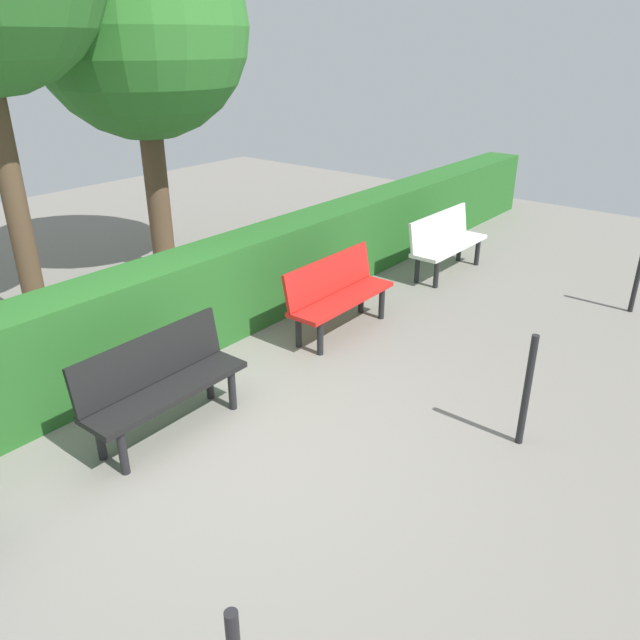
% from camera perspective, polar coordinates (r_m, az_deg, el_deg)
% --- Properties ---
extents(ground_plane, '(19.73, 19.73, 0.00)m').
position_cam_1_polar(ground_plane, '(5.24, -8.07, -11.66)').
color(ground_plane, gray).
extents(bench_white, '(1.51, 0.48, 0.86)m').
position_cam_1_polar(bench_white, '(8.97, 11.58, 7.27)').
color(bench_white, white).
rests_on(bench_white, ground_plane).
extents(bench_red, '(1.50, 0.47, 0.86)m').
position_cam_1_polar(bench_red, '(6.95, 1.61, 2.65)').
color(bench_red, red).
rests_on(bench_red, ground_plane).
extents(bench_black, '(1.48, 0.47, 0.86)m').
position_cam_1_polar(bench_black, '(5.33, -14.55, -5.48)').
color(bench_black, black).
rests_on(bench_black, ground_plane).
extents(hedge_row, '(15.73, 0.59, 1.05)m').
position_cam_1_polar(hedge_row, '(6.75, -11.34, 1.89)').
color(hedge_row, '#266023').
rests_on(hedge_row, ground_plane).
extents(tree_near, '(2.74, 2.74, 4.59)m').
position_cam_1_polar(tree_near, '(8.73, -16.45, 24.54)').
color(tree_near, brown).
rests_on(tree_near, ground_plane).
extents(railing_post_near, '(0.06, 0.06, 1.00)m').
position_cam_1_polar(railing_post_near, '(8.38, 27.49, 3.85)').
color(railing_post_near, black).
rests_on(railing_post_near, ground_plane).
extents(railing_post_mid, '(0.06, 0.06, 1.00)m').
position_cam_1_polar(railing_post_mid, '(5.25, 18.67, -6.26)').
color(railing_post_mid, black).
rests_on(railing_post_mid, ground_plane).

